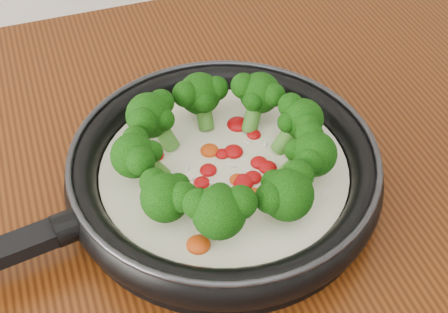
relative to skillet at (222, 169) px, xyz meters
name	(u,v)px	position (x,y,z in m)	size (l,w,h in m)	color
skillet	(222,169)	(0.00, 0.00, 0.00)	(0.53, 0.37, 0.09)	black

